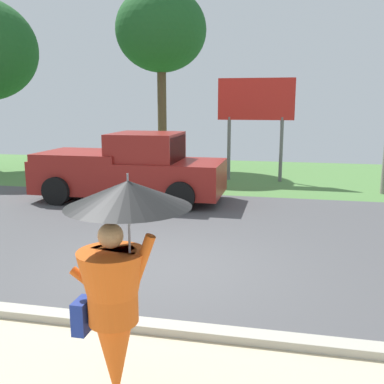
# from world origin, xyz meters

# --- Properties ---
(ground_plane) EXTENTS (40.00, 22.00, 0.20)m
(ground_plane) POSITION_xyz_m (0.00, 2.95, -0.05)
(ground_plane) COLOR #4C4C4F
(monk_pedestrian) EXTENTS (1.10, 1.06, 2.13)m
(monk_pedestrian) POSITION_xyz_m (0.48, -3.31, 1.13)
(monk_pedestrian) COLOR #E55B19
(monk_pedestrian) RESTS_ON ground_plane
(pickup_truck) EXTENTS (5.20, 2.28, 1.88)m
(pickup_truck) POSITION_xyz_m (-2.36, 4.86, 0.87)
(pickup_truck) COLOR maroon
(pickup_truck) RESTS_ON ground_plane
(roadside_billboard) EXTENTS (2.60, 0.12, 3.50)m
(roadside_billboard) POSITION_xyz_m (0.78, 8.76, 2.55)
(roadside_billboard) COLOR slate
(roadside_billboard) RESTS_ON ground_plane
(tree_left_far) EXTENTS (3.57, 3.57, 7.10)m
(tree_left_far) POSITION_xyz_m (-3.16, 10.93, 5.44)
(tree_left_far) COLOR brown
(tree_left_far) RESTS_ON ground_plane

